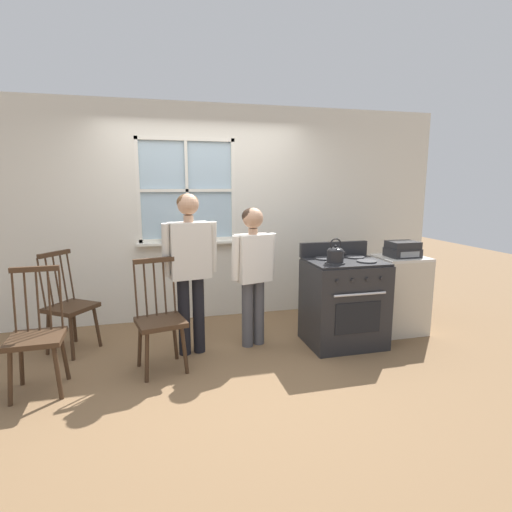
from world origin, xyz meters
The scene contains 12 objects.
ground_plane centered at (0.00, 0.00, 0.00)m, with size 16.00×16.00×0.00m, color brown.
wall_back centered at (0.01, 1.40, 1.33)m, with size 6.40×0.16×2.70m.
chair_by_window centered at (-1.50, 0.63, 0.47)m, with size 0.57×0.58×1.04m.
chair_near_wall centered at (-1.60, -0.20, 0.47)m, with size 0.43×0.42×1.04m.
chair_center_cluster centered at (-0.60, -0.04, 0.47)m, with size 0.50×0.48×1.04m.
person_elderly_left centered at (-0.29, 0.26, 1.00)m, with size 0.56×0.27×1.63m.
person_teen_center centered at (0.37, 0.31, 0.91)m, with size 0.52×0.30×1.48m.
stove centered at (1.33, 0.11, 0.47)m, with size 0.80×0.68×1.08m.
kettle centered at (1.15, -0.02, 1.02)m, with size 0.21×0.17×0.25m.
potted_plant centered at (-0.46, 1.31, 1.08)m, with size 0.14×0.14×0.23m.
side_counter centered at (2.13, 0.29, 0.45)m, with size 0.55×0.50×0.90m.
stereo centered at (2.13, 0.27, 0.99)m, with size 0.34×0.29×0.18m.
Camera 1 is at (-0.61, -3.68, 1.72)m, focal length 28.00 mm.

